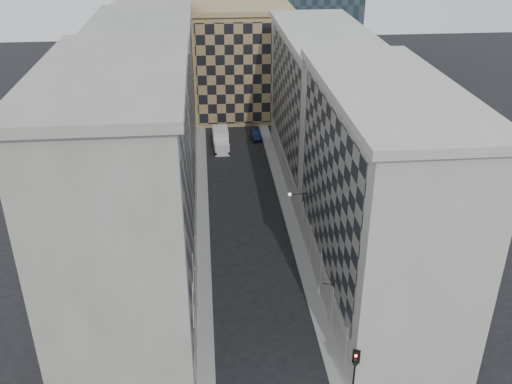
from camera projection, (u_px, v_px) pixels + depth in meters
sidewalk_west at (203, 220)px, 68.06m from camera, size 1.50×100.00×0.15m
sidewalk_east at (290, 216)px, 68.93m from camera, size 1.50×100.00×0.15m
bldg_left_a at (128, 215)px, 45.39m from camera, size 10.80×22.80×23.70m
bldg_left_b at (149, 124)px, 65.08m from camera, size 10.80×22.80×22.70m
bldg_left_c at (160, 75)px, 84.77m from camera, size 10.80×22.80×21.70m
bldg_right_a at (379, 197)px, 51.42m from camera, size 10.80×26.80×20.70m
bldg_right_b at (321, 105)px, 75.52m from camera, size 10.80×28.80×19.70m
tan_block at (240, 61)px, 97.88m from camera, size 16.80×14.80×18.80m
flagpoles_left at (193, 288)px, 43.14m from camera, size 0.10×6.33×2.33m
bracket_lamp at (291, 194)px, 60.74m from camera, size 1.98×0.36×0.36m
traffic_light at (355, 365)px, 42.36m from camera, size 0.57×0.56×4.58m
box_truck at (221, 141)px, 87.03m from camera, size 2.47×5.66×3.06m
dark_car at (256, 134)px, 91.15m from camera, size 1.60×4.09×1.32m
shop_sign at (320, 288)px, 50.06m from camera, size 1.24×0.72×0.81m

